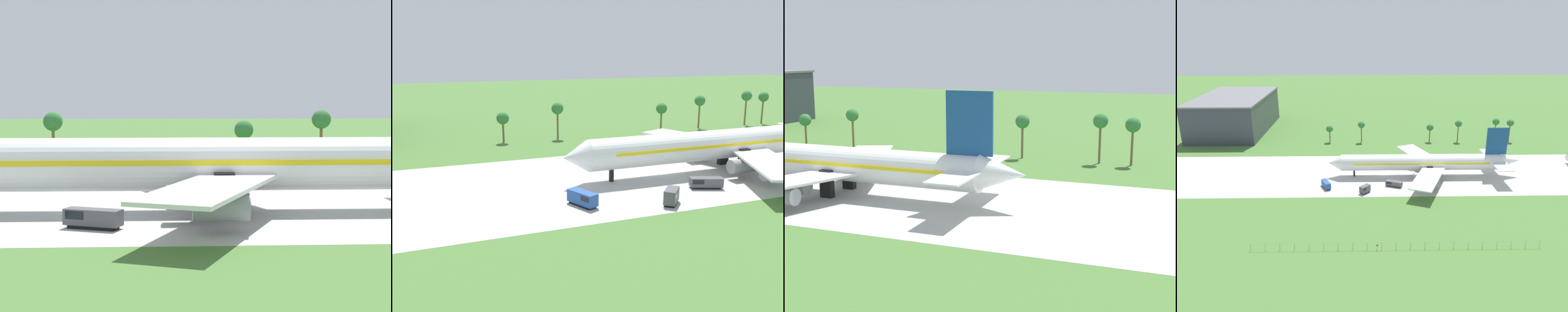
% 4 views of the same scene
% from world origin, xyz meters
% --- Properties ---
extents(ground_plane, '(600.00, 600.00, 0.00)m').
position_xyz_m(ground_plane, '(0.00, 0.00, 0.00)').
color(ground_plane, '#477233').
extents(taxiway_strip, '(320.00, 44.00, 0.02)m').
position_xyz_m(taxiway_strip, '(0.00, 0.00, 0.01)').
color(taxiway_strip, '#B2B2AD').
rests_on(taxiway_strip, ground_plane).
extents(jet_airliner, '(77.22, 53.07, 20.03)m').
position_xyz_m(jet_airliner, '(15.69, -2.26, 5.75)').
color(jet_airliner, white).
rests_on(jet_airliner, ground_plane).
extents(fuel_truck, '(6.57, 4.12, 2.14)m').
position_xyz_m(fuel_truck, '(2.28, -12.71, 1.17)').
color(fuel_truck, black).
rests_on(fuel_truck, ground_plane).
extents(palm_tree_row, '(97.21, 3.60, 12.18)m').
position_xyz_m(palm_tree_row, '(25.93, 44.33, 8.63)').
color(palm_tree_row, brown).
rests_on(palm_tree_row, ground_plane).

